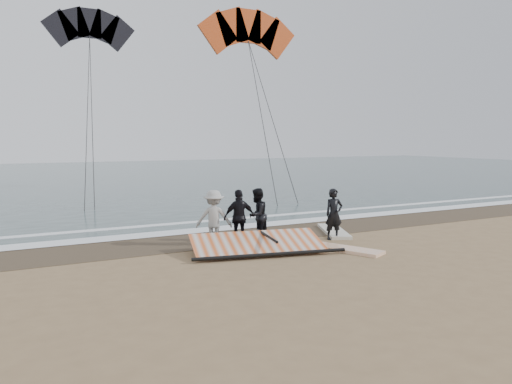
% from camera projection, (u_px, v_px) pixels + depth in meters
% --- Properties ---
extents(ground, '(120.00, 120.00, 0.00)m').
position_uv_depth(ground, '(353.00, 262.00, 12.95)').
color(ground, '#8C704C').
rests_on(ground, ground).
extents(sea, '(120.00, 54.00, 0.02)m').
position_uv_depth(sea, '(104.00, 176.00, 42.01)').
color(sea, '#233838').
rests_on(sea, ground).
extents(wet_sand, '(120.00, 2.80, 0.01)m').
position_uv_depth(wet_sand, '(269.00, 233.00, 16.91)').
color(wet_sand, '#4C3D2B').
rests_on(wet_sand, ground).
extents(foam_near, '(120.00, 0.90, 0.01)m').
position_uv_depth(foam_near, '(250.00, 226.00, 18.15)').
color(foam_near, white).
rests_on(foam_near, sea).
extents(foam_far, '(120.00, 0.45, 0.01)m').
position_uv_depth(foam_far, '(230.00, 219.00, 19.64)').
color(foam_far, white).
rests_on(foam_far, sea).
extents(man_main, '(0.64, 0.47, 1.62)m').
position_uv_depth(man_main, '(334.00, 214.00, 15.71)').
color(man_main, black).
rests_on(man_main, ground).
extents(board_white, '(1.54, 2.35, 0.09)m').
position_uv_depth(board_white, '(343.00, 249.00, 14.25)').
color(board_white, silver).
rests_on(board_white, ground).
extents(board_cream, '(1.64, 2.56, 0.10)m').
position_uv_depth(board_cream, '(334.00, 231.00, 16.93)').
color(board_cream, beige).
rests_on(board_cream, ground).
extents(trio_cluster, '(2.53, 1.09, 1.68)m').
position_uv_depth(trio_cluster, '(235.00, 217.00, 15.04)').
color(trio_cluster, black).
rests_on(trio_cluster, ground).
extents(sail_rig, '(4.20, 2.42, 0.49)m').
position_uv_depth(sail_rig, '(253.00, 245.00, 14.06)').
color(sail_rig, black).
rests_on(sail_rig, ground).
extents(kite_red, '(7.23, 3.98, 12.18)m').
position_uv_depth(kite_red, '(248.00, 36.00, 30.21)').
color(kite_red, '#C54517').
rests_on(kite_red, ground).
extents(kite_dark, '(6.85, 7.30, 17.88)m').
position_uv_depth(kite_dark, '(89.00, 31.00, 34.38)').
color(kite_dark, black).
rests_on(kite_dark, ground).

